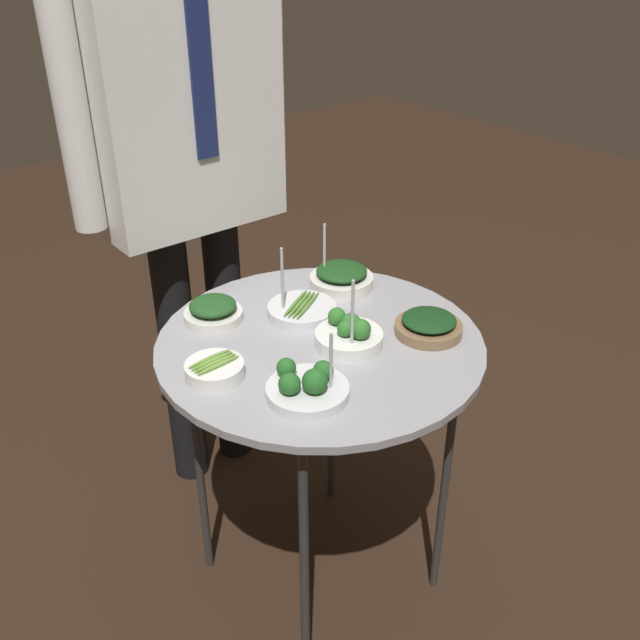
{
  "coord_description": "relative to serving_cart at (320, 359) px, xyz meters",
  "views": [
    {
      "loc": [
        -0.82,
        -1.02,
        1.56
      ],
      "look_at": [
        0.0,
        0.0,
        0.79
      ],
      "focal_mm": 40.0,
      "sensor_mm": 36.0,
      "label": 1
    }
  ],
  "objects": [
    {
      "name": "bowl_spinach_mid_left",
      "position": [
        0.2,
        0.16,
        0.08
      ],
      "size": [
        0.16,
        0.16,
        0.16
      ],
      "color": "silver",
      "rests_on": "serving_cart"
    },
    {
      "name": "bowl_broccoli_back_right",
      "position": [
        0.03,
        -0.06,
        0.08
      ],
      "size": [
        0.15,
        0.15,
        0.18
      ],
      "color": "white",
      "rests_on": "serving_cart"
    },
    {
      "name": "bowl_broccoli_near_rim",
      "position": [
        -0.15,
        -0.14,
        0.07
      ],
      "size": [
        0.16,
        0.16,
        0.14
      ],
      "color": "silver",
      "rests_on": "serving_cart"
    },
    {
      "name": "bowl_asparagus_front_center",
      "position": [
        -0.25,
        0.02,
        0.07
      ],
      "size": [
        0.12,
        0.12,
        0.04
      ],
      "color": "white",
      "rests_on": "serving_cart"
    },
    {
      "name": "waiter_figure",
      "position": [
        0.02,
        0.58,
        0.37
      ],
      "size": [
        0.62,
        0.23,
        1.68
      ],
      "color": "black",
      "rests_on": "ground_plane"
    },
    {
      "name": "bowl_spinach_mid_right",
      "position": [
        -0.13,
        0.22,
        0.07
      ],
      "size": [
        0.13,
        0.13,
        0.05
      ],
      "color": "silver",
      "rests_on": "serving_cart"
    },
    {
      "name": "ground_plane",
      "position": [
        0.0,
        0.0,
        -0.69
      ],
      "size": [
        8.0,
        8.0,
        0.0
      ],
      "primitive_type": "plane",
      "color": "black"
    },
    {
      "name": "bowl_spinach_front_right",
      "position": [
        0.2,
        -0.13,
        0.07
      ],
      "size": [
        0.15,
        0.15,
        0.05
      ],
      "color": "brown",
      "rests_on": "serving_cart"
    },
    {
      "name": "bowl_asparagus_back_left",
      "position": [
        0.03,
        0.11,
        0.07
      ],
      "size": [
        0.16,
        0.16,
        0.17
      ],
      "color": "silver",
      "rests_on": "serving_cart"
    },
    {
      "name": "serving_cart",
      "position": [
        0.0,
        0.0,
        0.0
      ],
      "size": [
        0.71,
        0.71,
        0.74
      ],
      "color": "#939399",
      "rests_on": "ground_plane"
    }
  ]
}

